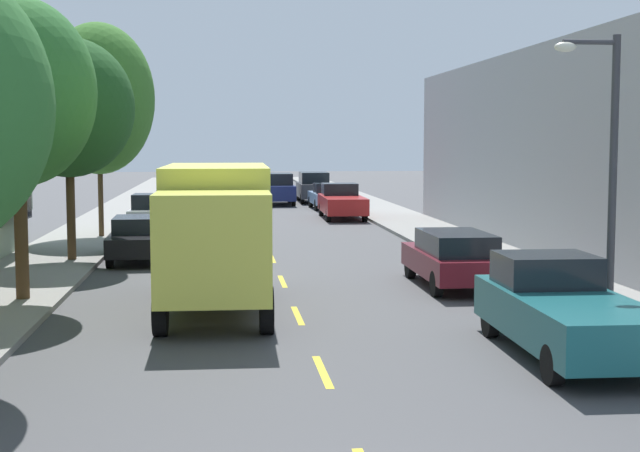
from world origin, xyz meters
TOP-DOWN VIEW (x-y plane):
  - ground_plane at (0.00, 30.00)m, footprint 160.00×160.00m
  - sidewalk_left at (-7.10, 28.00)m, footprint 3.20×120.00m
  - sidewalk_right at (7.10, 28.00)m, footprint 3.20×120.00m
  - lane_centerline_dashes at (0.00, 24.50)m, footprint 0.14×47.20m
  - street_tree_second at (-6.40, 14.14)m, footprint 3.68×3.68m
  - street_tree_third at (-6.40, 21.41)m, footprint 4.12×4.12m
  - street_tree_farthest at (-6.40, 28.69)m, footprint 4.36×4.36m
  - street_lamp at (5.93, 9.42)m, footprint 1.35×0.28m
  - delivery_box_truck at (-1.80, 13.17)m, footprint 2.51×7.42m
  - parked_suv_charcoal at (4.23, 49.76)m, footprint 1.99×4.82m
  - parked_hatchback_champagne at (-4.27, 42.49)m, footprint 1.76×4.01m
  - parked_hatchback_orange at (-4.33, 51.87)m, footprint 1.77×4.01m
  - parked_hatchback_sky at (4.39, 43.83)m, footprint 1.84×4.04m
  - parked_wagon_burgundy at (4.46, 15.53)m, footprint 1.83×4.70m
  - parked_pickup_white at (-4.35, 30.78)m, footprint 2.10×5.34m
  - parked_pickup_red at (4.40, 37.52)m, footprint 2.09×5.33m
  - parked_pickup_teal at (4.48, 7.72)m, footprint 2.09×5.33m
  - parked_sedan_black at (-4.34, 21.89)m, footprint 1.92×4.55m
  - moving_navy_sedan at (1.80, 47.94)m, footprint 1.95×4.80m

SIDE VIEW (x-z plane):
  - ground_plane at x=0.00m, z-range 0.00..0.00m
  - lane_centerline_dashes at x=0.00m, z-range 0.00..0.01m
  - sidewalk_left at x=-7.10m, z-range 0.00..0.14m
  - sidewalk_right at x=7.10m, z-range 0.00..0.14m
  - parked_sedan_black at x=-4.34m, z-range 0.03..1.46m
  - parked_hatchback_champagne at x=-4.27m, z-range 0.01..1.51m
  - parked_hatchback_orange at x=-4.33m, z-range 0.01..1.51m
  - parked_hatchback_sky at x=4.39m, z-range 0.01..1.51m
  - parked_wagon_burgundy at x=4.46m, z-range 0.05..1.55m
  - parked_pickup_white at x=-4.35m, z-range -0.04..1.69m
  - parked_pickup_red at x=4.40m, z-range -0.04..1.69m
  - parked_pickup_teal at x=4.48m, z-range -0.04..1.69m
  - parked_suv_charcoal at x=4.23m, z-range 0.02..1.95m
  - moving_navy_sedan at x=1.80m, z-range 0.02..1.95m
  - delivery_box_truck at x=-1.80m, z-range 0.23..3.53m
  - street_lamp at x=5.93m, z-range 0.66..6.49m
  - street_tree_third at x=-6.40m, z-range 1.43..8.43m
  - street_tree_second at x=-6.40m, z-range 1.45..8.58m
  - street_tree_farthest at x=-6.40m, z-range 1.36..9.72m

